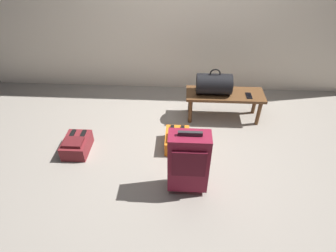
# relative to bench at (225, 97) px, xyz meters

# --- Properties ---
(ground_plane) EXTENTS (6.60, 6.60, 0.00)m
(ground_plane) POSITION_rel_bench_xyz_m (-0.53, -0.77, -0.32)
(ground_plane) COLOR gray
(bench) EXTENTS (1.00, 0.36, 0.38)m
(bench) POSITION_rel_bench_xyz_m (0.00, 0.00, 0.00)
(bench) COLOR brown
(bench) RESTS_ON ground
(duffel_bag_black) EXTENTS (0.44, 0.26, 0.34)m
(duffel_bag_black) POSITION_rel_bench_xyz_m (-0.16, 0.00, 0.19)
(duffel_bag_black) COLOR black
(duffel_bag_black) RESTS_ON bench
(cell_phone) EXTENTS (0.07, 0.14, 0.01)m
(cell_phone) POSITION_rel_bench_xyz_m (0.29, -0.05, 0.06)
(cell_phone) COLOR black
(cell_phone) RESTS_ON bench
(suitcase_upright_burgundy) EXTENTS (0.39, 0.22, 0.73)m
(suitcase_upright_burgundy) POSITION_rel_bench_xyz_m (-0.48, -1.25, 0.05)
(suitcase_upright_burgundy) COLOR maroon
(suitcase_upright_burgundy) RESTS_ON ground
(backpack_orange) EXTENTS (0.28, 0.38, 0.21)m
(backpack_orange) POSITION_rel_bench_xyz_m (-0.60, -0.62, -0.23)
(backpack_orange) COLOR orange
(backpack_orange) RESTS_ON ground
(backpack_maroon) EXTENTS (0.28, 0.38, 0.21)m
(backpack_maroon) POSITION_rel_bench_xyz_m (-1.76, -0.77, -0.23)
(backpack_maroon) COLOR maroon
(backpack_maroon) RESTS_ON ground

